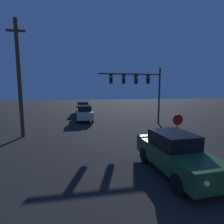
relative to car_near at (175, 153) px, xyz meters
name	(u,v)px	position (x,y,z in m)	size (l,w,h in m)	color
car_near	(175,153)	(0.00, 0.00, 0.00)	(2.03, 4.70, 1.76)	#1E4728
car_mid	(84,113)	(-3.58, 13.58, 0.00)	(1.86, 4.65, 1.76)	beige
car_far	(83,108)	(-3.75, 19.18, 0.00)	(2.00, 4.69, 1.76)	#B21E1E
traffic_signal_mast	(140,84)	(2.02, 10.63, 3.24)	(6.52, 0.30, 5.82)	#2D2D2D
stop_sign	(178,124)	(2.20, 3.57, 0.50)	(0.70, 0.07, 2.01)	#2D2D2D
utility_pole	(19,78)	(-8.38, 7.42, 3.54)	(1.33, 0.28, 8.62)	#4C3823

